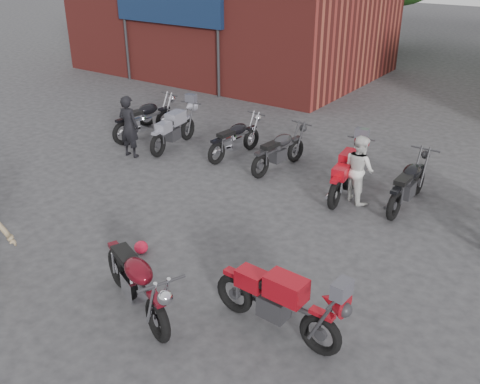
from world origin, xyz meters
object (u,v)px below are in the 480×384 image
Objects in this scene: row_bike_0 at (145,117)px; row_bike_4 at (347,170)px; vintage_motorcycle at (136,278)px; person_light at (359,169)px; row_bike_1 at (174,127)px; row_bike_3 at (280,148)px; sportbike at (278,299)px; person_dark at (129,126)px; helmet at (141,247)px; row_bike_2 at (235,136)px; row_bike_5 at (409,181)px.

row_bike_0 reaches higher than row_bike_4.
vintage_motorcycle is 1.44× the size of person_light.
row_bike_1 is 3.20m from row_bike_3.
person_dark reaches higher than sportbike.
person_light reaches higher than helmet.
person_light reaches higher than row_bike_0.
row_bike_4 reaches higher than helmet.
sportbike is 9.17m from row_bike_0.
person_light is at bearing -95.72° from row_bike_3.
row_bike_2 is at bearing 20.22° from person_light.
row_bike_0 is at bearing 155.93° from vintage_motorcycle.
row_bike_0 reaches higher than helmet.
vintage_motorcycle is 6.34m from row_bike_5.
row_bike_4 is at bearing 104.43° from vintage_motorcycle.
sportbike reaches higher than row_bike_2.
row_bike_4 reaches higher than row_bike_2.
sportbike is at bearing 147.17° from person_dark.
vintage_motorcycle is 6.25m from row_bike_3.
vintage_motorcycle is at bearing -46.61° from helmet.
person_dark is 0.84× the size of row_bike_3.
row_bike_5 is (0.14, 5.14, -0.02)m from sportbike.
row_bike_5 reaches higher than row_bike_2.
vintage_motorcycle is 6.74m from row_bike_2.
row_bike_3 is at bearing 124.08° from sportbike.
helmet is at bearing -158.69° from row_bike_2.
row_bike_2 is at bearing 74.92° from row_bike_4.
row_bike_5 is at bearing -86.59° from row_bike_4.
row_bike_2 is at bearing 105.57° from helmet.
vintage_motorcycle is 1.02× the size of row_bike_0.
row_bike_0 is 4.43m from row_bike_3.
person_dark is at bearing 100.97° from row_bike_5.
row_bike_0 is (-4.39, 4.68, 0.50)m from helmet.
row_bike_2 is 4.74m from row_bike_5.
helmet is 5.04m from person_dark.
row_bike_5 is at bearing -130.12° from person_light.
row_bike_5 is (4.73, -0.26, 0.03)m from row_bike_2.
sportbike reaches higher than row_bike_4.
person_dark reaches higher than vintage_motorcycle.
vintage_motorcycle is 6.74m from person_dark.
person_light is 2.39m from row_bike_3.
row_bike_4 is (5.19, -0.07, 0.01)m from row_bike_1.
row_bike_1 is 6.51m from row_bike_5.
row_bike_4 is (0.83, 5.73, -0.03)m from vintage_motorcycle.
person_dark is 6.11m from person_light.
sportbike reaches higher than row_bike_5.
row_bike_0 is 1.04× the size of row_bike_1.
row_bike_0 is 1.05× the size of row_bike_5.
row_bike_3 is (3.18, 0.35, -0.03)m from row_bike_1.
row_bike_3 is (1.41, -0.08, 0.01)m from row_bike_2.
row_bike_5 reaches higher than row_bike_3.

